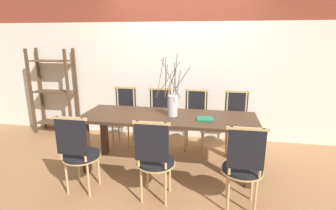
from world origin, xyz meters
The scene contains 13 objects.
ground_plane centered at (0.00, 0.00, 0.00)m, with size 16.00×16.00×0.00m, color #9E7047.
wall_rear centered at (0.00, 1.28, 1.60)m, with size 12.00×0.06×3.20m.
dining_table centered at (0.00, 0.00, 0.65)m, with size 2.33×0.80×0.76m.
chair_near_leftend centered at (-0.90, -0.75, 0.51)m, with size 0.44×0.44×0.96m.
chair_near_left centered at (-0.01, -0.75, 0.51)m, with size 0.44×0.44×0.96m.
chair_near_center centered at (0.92, -0.75, 0.51)m, with size 0.44×0.44×0.96m.
chair_far_leftend centered at (-0.90, 0.75, 0.51)m, with size 0.44×0.44×0.96m.
chair_far_left centered at (-0.29, 0.75, 0.51)m, with size 0.44×0.44×0.96m.
chair_far_center centered at (0.31, 0.75, 0.51)m, with size 0.44×0.44×0.96m.
chair_far_right centered at (0.95, 0.75, 0.51)m, with size 0.44×0.44×0.96m.
vase_centerpiece centered at (0.06, 0.02, 0.92)m, with size 0.43×0.37×0.82m.
book_stack centered at (0.49, -0.07, 0.77)m, with size 0.23×0.21×0.02m.
shelving_rack centered at (-2.36, 1.05, 0.79)m, with size 0.80×0.33×1.58m.
Camera 1 is at (0.60, -3.28, 1.79)m, focal length 28.00 mm.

